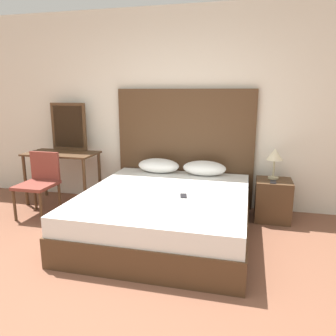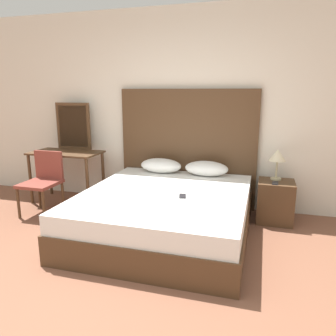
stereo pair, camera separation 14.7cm
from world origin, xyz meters
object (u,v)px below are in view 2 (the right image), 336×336
table_lamp (277,157)px  phone_on_nightstand (275,183)px  phone_on_bed (182,196)px  nightstand (275,201)px  chair (44,178)px  vanity_desk (66,160)px  bed (165,213)px

table_lamp → phone_on_nightstand: (-0.01, -0.19, -0.29)m
phone_on_bed → phone_on_nightstand: size_ratio=1.05×
table_lamp → phone_on_nightstand: 0.34m
nightstand → phone_on_nightstand: size_ratio=3.36×
chair → phone_on_bed: bearing=-9.1°
phone_on_bed → chair: size_ratio=0.20×
vanity_desk → chair: bearing=-94.1°
chair → vanity_desk: bearing=85.9°
vanity_desk → bed: bearing=-22.1°
nightstand → vanity_desk: (-2.92, -0.04, 0.36)m
phone_on_bed → phone_on_nightstand: (0.96, 0.75, 0.02)m
bed → vanity_desk: size_ratio=2.05×
nightstand → chair: 3.02m
bed → phone_on_bed: size_ratio=12.74×
nightstand → table_lamp: 0.56m
bed → vanity_desk: (-1.72, 0.70, 0.38)m
nightstand → table_lamp: size_ratio=1.35×
phone_on_bed → chair: (-1.98, 0.32, -0.04)m
chair → table_lamp: bearing=11.8°
bed → chair: 1.78m
nightstand → phone_on_nightstand: phone_on_nightstand is taller
table_lamp → chair: 3.03m
chair → bed: bearing=-6.7°
chair → phone_on_nightstand: bearing=8.3°
bed → phone_on_bed: 0.36m
phone_on_nightstand → chair: size_ratio=0.19×
vanity_desk → chair: (-0.04, -0.49, -0.15)m
bed → phone_on_nightstand: 1.37m
phone_on_nightstand → chair: (-2.94, -0.43, -0.05)m
bed → chair: (-1.75, 0.21, 0.22)m
bed → nightstand: nightstand is taller
nightstand → vanity_desk: 2.95m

